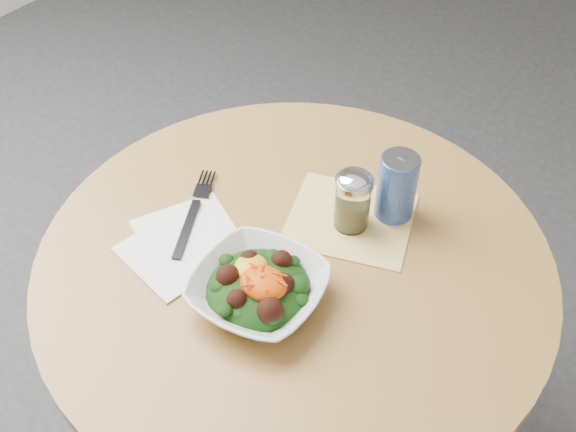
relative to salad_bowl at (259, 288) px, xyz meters
The scene contains 7 objects.
table 0.26m from the salad_bowl, 94.74° to the left, with size 0.90×0.90×0.75m.
cloth_napkin 0.25m from the salad_bowl, 82.17° to the left, with size 0.22×0.20×0.00m, color #F7AE0D.
paper_napkins 0.19m from the salad_bowl, behind, with size 0.23×0.25×0.00m.
salad_bowl is the anchor object (origin of this frame).
fork 0.24m from the salad_bowl, 155.16° to the left, with size 0.12×0.22×0.00m.
spice_shaker 0.24m from the salad_bowl, 80.19° to the left, with size 0.07×0.07×0.12m.
beverage_can 0.31m from the salad_bowl, 73.11° to the left, with size 0.07×0.07×0.14m.
Camera 1 is at (0.41, -0.63, 1.58)m, focal length 40.00 mm.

